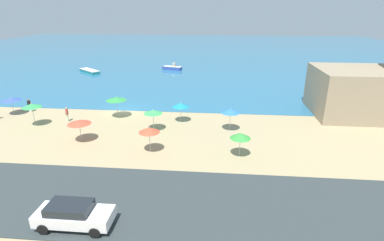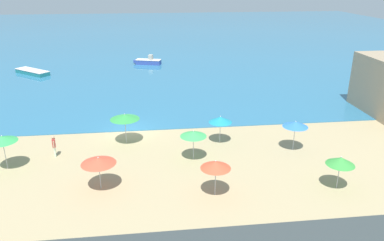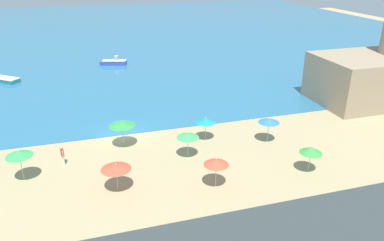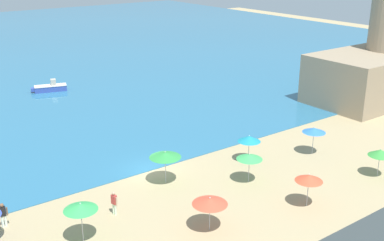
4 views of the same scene
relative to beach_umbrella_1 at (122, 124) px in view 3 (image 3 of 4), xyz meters
The scene contains 14 objects.
ground_plane 3.25m from the beach_umbrella_1, 85.73° to the left, with size 160.00×160.00×0.00m, color tan.
sea 57.40m from the beach_umbrella_1, 89.82° to the left, with size 150.00×110.00×0.05m, color teal.
beach_umbrella_1 is the anchor object (origin of this frame).
beach_umbrella_2 7.53m from the beach_umbrella_1, ahead, with size 1.85×1.85×2.25m.
beach_umbrella_3 13.15m from the beach_umbrella_1, 12.27° to the right, with size 1.91×1.91×2.37m.
beach_umbrella_4 6.10m from the beach_umbrella_1, 34.84° to the right, with size 1.91×1.91×2.26m.
beach_umbrella_5 6.95m from the beach_umbrella_1, 100.71° to the right, with size 2.17×2.17×2.22m.
beach_umbrella_6 16.00m from the beach_umbrella_1, 32.19° to the right, with size 1.77×1.77×2.22m.
beach_umbrella_9 10.17m from the beach_umbrella_1, 55.67° to the right, with size 1.84×1.84×2.36m.
beach_umbrella_10 8.72m from the beach_umbrella_1, 157.00° to the right, with size 2.00×2.00×2.54m.
bather_1 5.61m from the beach_umbrella_1, 160.43° to the right, with size 0.29×0.56×1.65m.
skiff_nearshore 28.52m from the beach_umbrella_1, 85.86° to the left, with size 4.25×2.33×1.45m.
skiff_offshore 27.95m from the beach_umbrella_1, 119.52° to the left, with size 5.32×4.75×0.58m.
harbor_fortress 30.90m from the beach_umbrella_1, ahead, with size 12.54×8.44×13.35m.
Camera 3 is at (-2.87, -32.84, 15.63)m, focal length 35.00 mm.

